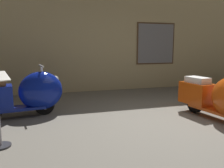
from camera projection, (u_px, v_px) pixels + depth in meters
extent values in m
plane|color=slate|center=(168.00, 124.00, 4.17)|extent=(60.00, 60.00, 0.00)
cube|color=#CCB784|center=(111.00, 26.00, 7.22)|extent=(18.00, 0.20, 3.93)
cube|color=brown|center=(156.00, 44.00, 7.61)|extent=(1.31, 0.03, 1.32)
cube|color=gray|center=(156.00, 44.00, 7.60)|extent=(1.23, 0.01, 1.24)
cylinder|color=black|center=(44.00, 105.00, 4.72)|extent=(0.41, 0.14, 0.40)
cylinder|color=silver|center=(44.00, 105.00, 4.72)|extent=(0.19, 0.12, 0.18)
cube|color=navy|center=(19.00, 108.00, 4.52)|extent=(1.00, 0.50, 0.05)
ellipsoid|color=navy|center=(41.00, 91.00, 4.66)|extent=(0.91, 0.64, 0.76)
sphere|color=silver|center=(55.00, 79.00, 4.74)|extent=(0.15, 0.15, 0.15)
cylinder|color=silver|center=(42.00, 73.00, 4.62)|extent=(0.04, 0.04, 0.28)
cylinder|color=silver|center=(41.00, 66.00, 4.59)|extent=(0.10, 0.44, 0.03)
cylinder|color=black|center=(195.00, 103.00, 4.87)|extent=(0.13, 0.40, 0.39)
cylinder|color=silver|center=(195.00, 103.00, 4.87)|extent=(0.12, 0.19, 0.18)
cube|color=#C6470F|center=(213.00, 109.00, 4.45)|extent=(0.47, 0.97, 0.05)
cube|color=#C6470F|center=(197.00, 93.00, 4.80)|extent=(0.48, 0.71, 0.43)
cube|color=silver|center=(198.00, 80.00, 4.76)|extent=(0.33, 0.50, 0.12)
cylinder|color=#333338|center=(1.00, 146.00, 3.21)|extent=(0.28, 0.28, 0.02)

